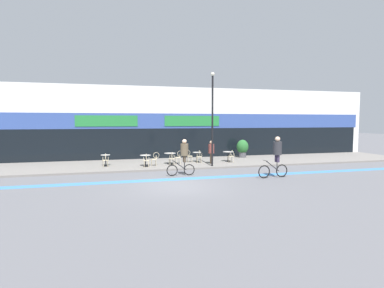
{
  "coord_description": "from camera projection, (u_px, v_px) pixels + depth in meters",
  "views": [
    {
      "loc": [
        -2.92,
        -13.82,
        3.11
      ],
      "look_at": [
        2.3,
        6.02,
        1.54
      ],
      "focal_mm": 28.0,
      "sensor_mm": 36.0,
      "label": 1
    }
  ],
  "objects": [
    {
      "name": "cafe_chair_4_near",
      "position": [
        231.0,
        155.0,
        21.56
      ],
      "size": [
        0.45,
        0.6,
        0.9
      ],
      "rotation": [
        0.0,
        0.0,
        1.69
      ],
      "color": "beige",
      "rests_on": "sidewalk_slab"
    },
    {
      "name": "cafe_chair_3_side",
      "position": [
        189.0,
        155.0,
        21.83
      ],
      "size": [
        0.57,
        0.4,
        0.9
      ],
      "rotation": [
        0.0,
        0.0,
        0.0
      ],
      "color": "beige",
      "rests_on": "sidewalk_slab"
    },
    {
      "name": "lamp_post",
      "position": [
        212.0,
        113.0,
        19.66
      ],
      "size": [
        0.26,
        0.26,
        6.17
      ],
      "color": "black",
      "rests_on": "sidewalk_slab"
    },
    {
      "name": "bike_lane_stripe",
      "position": [
        171.0,
        179.0,
        15.95
      ],
      "size": [
        36.0,
        0.7,
        0.01
      ],
      "primitive_type": "cube",
      "color": "#3D7AB7",
      "rests_on": "ground"
    },
    {
      "name": "cafe_chair_1_near",
      "position": [
        146.0,
        159.0,
        19.3
      ],
      "size": [
        0.45,
        0.6,
        0.9
      ],
      "rotation": [
        0.0,
        0.0,
        1.42
      ],
      "color": "beige",
      "rests_on": "sidewalk_slab"
    },
    {
      "name": "cyclist_1",
      "position": [
        276.0,
        154.0,
        16.42
      ],
      "size": [
        1.82,
        0.52,
        2.26
      ],
      "rotation": [
        0.0,
        0.0,
        3.19
      ],
      "color": "black",
      "rests_on": "ground"
    },
    {
      "name": "cafe_chair_0_near",
      "position": [
        105.0,
        159.0,
        19.48
      ],
      "size": [
        0.44,
        0.59,
        0.9
      ],
      "rotation": [
        0.0,
        0.0,
        1.68
      ],
      "color": "beige",
      "rests_on": "sidewalk_slab"
    },
    {
      "name": "cafe_chair_1_side",
      "position": [
        155.0,
        158.0,
        20.06
      ],
      "size": [
        0.58,
        0.41,
        0.9
      ],
      "rotation": [
        0.0,
        0.0,
        3.12
      ],
      "color": "beige",
      "rests_on": "sidewalk_slab"
    },
    {
      "name": "planter_pot",
      "position": [
        242.0,
        148.0,
        24.65
      ],
      "size": [
        0.96,
        0.96,
        1.46
      ],
      "color": "#4C4C51",
      "rests_on": "sidewalk_slab"
    },
    {
      "name": "bistro_table_4",
      "position": [
        228.0,
        154.0,
        22.16
      ],
      "size": [
        0.77,
        0.77,
        0.73
      ],
      "color": "black",
      "rests_on": "sidewalk_slab"
    },
    {
      "name": "sidewalk_slab",
      "position": [
        156.0,
        164.0,
        21.29
      ],
      "size": [
        40.0,
        5.5,
        0.12
      ],
      "primitive_type": "cube",
      "color": "slate",
      "rests_on": "ground"
    },
    {
      "name": "cafe_chair_2_near",
      "position": [
        172.0,
        158.0,
        20.28
      ],
      "size": [
        0.44,
        0.59,
        0.9
      ],
      "rotation": [
        0.0,
        0.0,
        1.66
      ],
      "color": "beige",
      "rests_on": "sidewalk_slab"
    },
    {
      "name": "bistro_table_0",
      "position": [
        106.0,
        158.0,
        20.08
      ],
      "size": [
        0.62,
        0.62,
        0.73
      ],
      "color": "black",
      "rests_on": "sidewalk_slab"
    },
    {
      "name": "bistro_table_2",
      "position": [
        170.0,
        156.0,
        20.88
      ],
      "size": [
        0.8,
        0.8,
        0.77
      ],
      "color": "black",
      "rests_on": "sidewalk_slab"
    },
    {
      "name": "cafe_chair_2_side",
      "position": [
        179.0,
        156.0,
        21.05
      ],
      "size": [
        0.6,
        0.45,
        0.9
      ],
      "rotation": [
        0.0,
        0.0,
        3.27
      ],
      "color": "beige",
      "rests_on": "sidewalk_slab"
    },
    {
      "name": "storefront_facade",
      "position": [
        148.0,
        123.0,
        25.62
      ],
      "size": [
        40.0,
        4.06,
        5.86
      ],
      "color": "silver",
      "rests_on": "ground"
    },
    {
      "name": "ground_plane",
      "position": [
        177.0,
        186.0,
        14.3
      ],
      "size": [
        120.0,
        120.0,
        0.0
      ],
      "primitive_type": "plane",
      "color": "#5B5B60"
    },
    {
      "name": "bistro_table_1",
      "position": [
        145.0,
        158.0,
        19.91
      ],
      "size": [
        0.74,
        0.74,
        0.73
      ],
      "color": "black",
      "rests_on": "sidewalk_slab"
    },
    {
      "name": "bistro_table_3",
      "position": [
        197.0,
        155.0,
        22.0
      ],
      "size": [
        0.63,
        0.63,
        0.71
      ],
      "color": "black",
      "rests_on": "sidewalk_slab"
    },
    {
      "name": "cyclist_0",
      "position": [
        184.0,
        154.0,
        17.04
      ],
      "size": [
        1.64,
        0.48,
        2.09
      ],
      "rotation": [
        0.0,
        0.0,
        3.12
      ],
      "color": "black",
      "rests_on": "ground"
    },
    {
      "name": "pedestrian_near_end",
      "position": [
        211.0,
        150.0,
        20.97
      ],
      "size": [
        0.46,
        0.46,
        1.62
      ],
      "rotation": [
        0.0,
        0.0,
        -0.1
      ],
      "color": "#4C3D2D",
      "rests_on": "sidewalk_slab"
    },
    {
      "name": "cafe_chair_3_near",
      "position": [
        199.0,
        156.0,
        21.39
      ],
      "size": [
        0.42,
        0.59,
        0.9
      ],
      "rotation": [
        0.0,
        0.0,
        1.51
      ],
      "color": "beige",
      "rests_on": "sidewalk_slab"
    }
  ]
}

